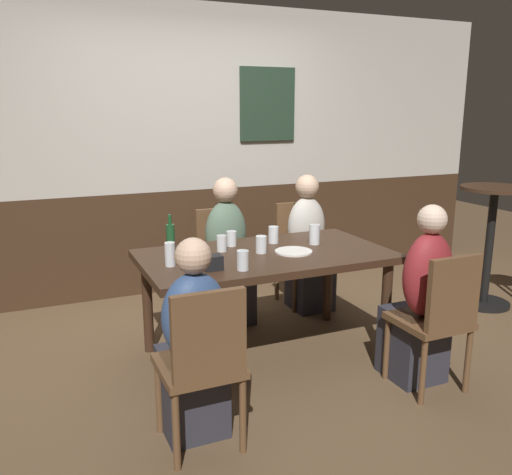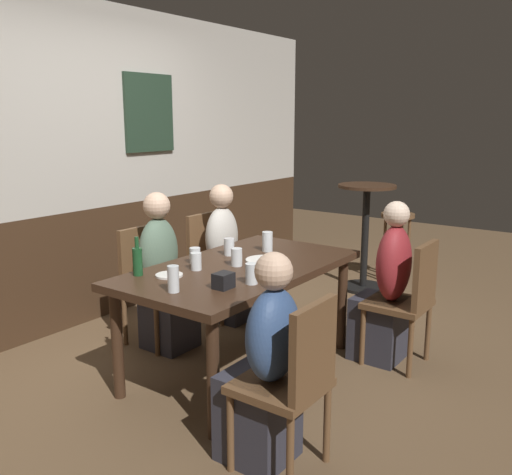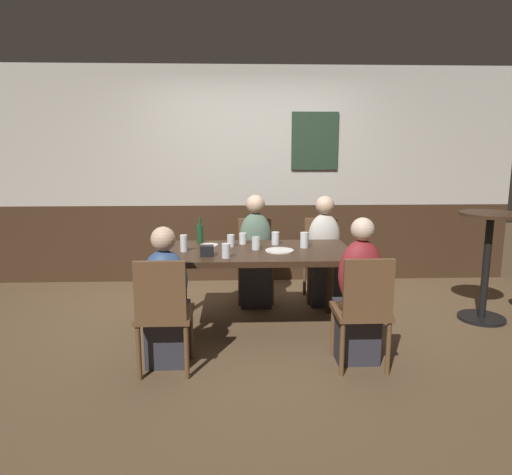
{
  "view_description": "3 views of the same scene",
  "coord_description": "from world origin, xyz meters",
  "px_view_note": "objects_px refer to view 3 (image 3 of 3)",
  "views": [
    {
      "loc": [
        -1.46,
        -3.19,
        1.69
      ],
      "look_at": [
        -0.1,
        -0.07,
        0.87
      ],
      "focal_mm": 37.8,
      "sensor_mm": 36.0,
      "label": 1
    },
    {
      "loc": [
        -2.78,
        -2.14,
        1.69
      ],
      "look_at": [
        0.22,
        0.03,
        0.88
      ],
      "focal_mm": 38.84,
      "sensor_mm": 36.0,
      "label": 2
    },
    {
      "loc": [
        -0.19,
        -4.16,
        1.65
      ],
      "look_at": [
        -0.02,
        0.11,
        0.83
      ],
      "focal_mm": 33.2,
      "sensor_mm": 36.0,
      "label": 3
    }
  ],
  "objects_px": {
    "chair_right_far": "(322,254)",
    "plate_white_small": "(209,245)",
    "chair_mid_far": "(255,255)",
    "person_left_near": "(167,307)",
    "person_mid_far": "(256,258)",
    "beer_bottle_green": "(200,233)",
    "person_right_far": "(324,258)",
    "plate_white_large": "(280,251)",
    "tumbler_short": "(256,244)",
    "pint_glass_stout": "(226,251)",
    "beer_glass_tall": "(243,239)",
    "chair_right_near": "(364,307)",
    "condiment_caddy": "(207,251)",
    "tumbler_water": "(231,241)",
    "highball_clear": "(184,244)",
    "person_right_near": "(358,302)",
    "chair_left_near": "(163,309)",
    "dining_table": "(259,259)",
    "side_bar_table": "(487,258)",
    "beer_glass_half": "(275,239)"
  },
  "relations": [
    {
      "from": "side_bar_table",
      "to": "person_left_near",
      "type": "bearing_deg",
      "value": -164.07
    },
    {
      "from": "chair_left_near",
      "to": "person_left_near",
      "type": "distance_m",
      "value": 0.17
    },
    {
      "from": "beer_glass_tall",
      "to": "pint_glass_stout",
      "type": "xyz_separation_m",
      "value": [
        -0.15,
        -0.57,
        0.01
      ]
    },
    {
      "from": "plate_white_small",
      "to": "tumbler_short",
      "type": "bearing_deg",
      "value": -23.38
    },
    {
      "from": "chair_left_near",
      "to": "chair_right_far",
      "type": "relative_size",
      "value": 1.0
    },
    {
      "from": "chair_left_near",
      "to": "tumbler_water",
      "type": "distance_m",
      "value": 1.18
    },
    {
      "from": "beer_bottle_green",
      "to": "tumbler_water",
      "type": "bearing_deg",
      "value": -34.4
    },
    {
      "from": "chair_right_near",
      "to": "side_bar_table",
      "type": "xyz_separation_m",
      "value": [
        1.45,
        1.0,
        0.12
      ]
    },
    {
      "from": "person_left_near",
      "to": "side_bar_table",
      "type": "relative_size",
      "value": 1.03
    },
    {
      "from": "person_mid_far",
      "to": "tumbler_water",
      "type": "xyz_separation_m",
      "value": [
        -0.25,
        -0.56,
        0.3
      ]
    },
    {
      "from": "person_right_far",
      "to": "plate_white_small",
      "type": "height_order",
      "value": "person_right_far"
    },
    {
      "from": "person_right_near",
      "to": "highball_clear",
      "type": "distance_m",
      "value": 1.59
    },
    {
      "from": "beer_glass_half",
      "to": "plate_white_large",
      "type": "distance_m",
      "value": 0.3
    },
    {
      "from": "person_right_far",
      "to": "beer_glass_tall",
      "type": "distance_m",
      "value": 1.02
    },
    {
      "from": "chair_right_far",
      "to": "plate_white_small",
      "type": "height_order",
      "value": "chair_right_far"
    },
    {
      "from": "pint_glass_stout",
      "to": "plate_white_small",
      "type": "relative_size",
      "value": 0.72
    },
    {
      "from": "person_right_near",
      "to": "tumbler_water",
      "type": "relative_size",
      "value": 10.29
    },
    {
      "from": "person_right_near",
      "to": "person_mid_far",
      "type": "relative_size",
      "value": 0.98
    },
    {
      "from": "dining_table",
      "to": "plate_white_large",
      "type": "bearing_deg",
      "value": -19.33
    },
    {
      "from": "beer_glass_tall",
      "to": "pint_glass_stout",
      "type": "bearing_deg",
      "value": -104.49
    },
    {
      "from": "beer_glass_tall",
      "to": "beer_glass_half",
      "type": "relative_size",
      "value": 0.88
    },
    {
      "from": "chair_mid_far",
      "to": "beer_bottle_green",
      "type": "relative_size",
      "value": 3.65
    },
    {
      "from": "beer_bottle_green",
      "to": "plate_white_small",
      "type": "height_order",
      "value": "beer_bottle_green"
    },
    {
      "from": "chair_mid_far",
      "to": "person_left_near",
      "type": "relative_size",
      "value": 0.81
    },
    {
      "from": "chair_mid_far",
      "to": "plate_white_small",
      "type": "bearing_deg",
      "value": -123.98
    },
    {
      "from": "tumbler_water",
      "to": "highball_clear",
      "type": "distance_m",
      "value": 0.46
    },
    {
      "from": "tumbler_short",
      "to": "highball_clear",
      "type": "relative_size",
      "value": 0.78
    },
    {
      "from": "person_mid_far",
      "to": "pint_glass_stout",
      "type": "relative_size",
      "value": 9.6
    },
    {
      "from": "chair_right_near",
      "to": "plate_white_small",
      "type": "relative_size",
      "value": 5.26
    },
    {
      "from": "person_right_far",
      "to": "tumbler_short",
      "type": "xyz_separation_m",
      "value": [
        -0.76,
        -0.7,
        0.3
      ]
    },
    {
      "from": "plate_white_large",
      "to": "condiment_caddy",
      "type": "xyz_separation_m",
      "value": [
        -0.63,
        -0.16,
        0.04
      ]
    },
    {
      "from": "chair_right_far",
      "to": "chair_right_near",
      "type": "distance_m",
      "value": 1.75
    },
    {
      "from": "beer_glass_half",
      "to": "tumbler_short",
      "type": "bearing_deg",
      "value": -131.84
    },
    {
      "from": "plate_white_small",
      "to": "chair_left_near",
      "type": "bearing_deg",
      "value": -104.46
    },
    {
      "from": "chair_right_near",
      "to": "person_mid_far",
      "type": "xyz_separation_m",
      "value": [
        -0.73,
        1.59,
        -0.0
      ]
    },
    {
      "from": "beer_glass_tall",
      "to": "person_left_near",
      "type": "bearing_deg",
      "value": -121.19
    },
    {
      "from": "chair_right_far",
      "to": "person_right_near",
      "type": "xyz_separation_m",
      "value": [
        0.0,
        -1.59,
        -0.02
      ]
    },
    {
      "from": "beer_glass_half",
      "to": "condiment_caddy",
      "type": "bearing_deg",
      "value": -143.79
    },
    {
      "from": "person_mid_far",
      "to": "beer_bottle_green",
      "type": "height_order",
      "value": "person_mid_far"
    },
    {
      "from": "person_right_far",
      "to": "plate_white_large",
      "type": "relative_size",
      "value": 4.53
    },
    {
      "from": "pint_glass_stout",
      "to": "condiment_caddy",
      "type": "height_order",
      "value": "pint_glass_stout"
    },
    {
      "from": "person_right_near",
      "to": "highball_clear",
      "type": "height_order",
      "value": "person_right_near"
    },
    {
      "from": "chair_right_far",
      "to": "side_bar_table",
      "type": "height_order",
      "value": "side_bar_table"
    },
    {
      "from": "tumbler_short",
      "to": "pint_glass_stout",
      "type": "height_order",
      "value": "pint_glass_stout"
    },
    {
      "from": "tumbler_short",
      "to": "plate_white_small",
      "type": "bearing_deg",
      "value": 156.62
    },
    {
      "from": "tumbler_water",
      "to": "beer_bottle_green",
      "type": "bearing_deg",
      "value": 145.6
    },
    {
      "from": "dining_table",
      "to": "chair_right_far",
      "type": "relative_size",
      "value": 1.89
    },
    {
      "from": "person_right_near",
      "to": "beer_glass_tall",
      "type": "distance_m",
      "value": 1.35
    },
    {
      "from": "beer_glass_tall",
      "to": "person_right_near",
      "type": "bearing_deg",
      "value": -48.4
    },
    {
      "from": "chair_right_near",
      "to": "pint_glass_stout",
      "type": "distance_m",
      "value": 1.21
    }
  ]
}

